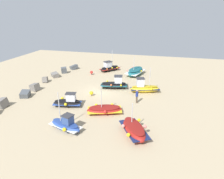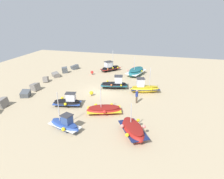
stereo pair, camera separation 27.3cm
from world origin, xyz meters
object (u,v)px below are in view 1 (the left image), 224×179
fishing_boat_1 (114,84)px  fishing_boat_5 (110,68)px  fishing_boat_0 (105,110)px  fishing_boat_3 (66,125)px  mooring_buoy_1 (91,93)px  fishing_boat_4 (135,72)px  mooring_buoy_0 (91,72)px  person_walking (137,95)px  fishing_boat_2 (144,88)px  fishing_boat_7 (68,102)px  fishing_boat_6 (134,129)px

fishing_boat_1 → fishing_boat_5: bearing=98.0°
fishing_boat_0 → fishing_boat_3: 4.96m
fishing_boat_3 → mooring_buoy_1: bearing=111.2°
fishing_boat_5 → mooring_buoy_1: fishing_boat_5 is taller
fishing_boat_3 → fishing_boat_4: bearing=96.9°
fishing_boat_4 → mooring_buoy_0: bearing=118.7°
person_walking → fishing_boat_1: bearing=93.7°
fishing_boat_1 → fishing_boat_5: size_ratio=1.06×
fishing_boat_0 → fishing_boat_4: 15.24m
fishing_boat_5 → fishing_boat_1: bearing=59.9°
fishing_boat_4 → fishing_boat_5: size_ratio=1.31×
fishing_boat_4 → fishing_boat_5: 5.22m
fishing_boat_0 → fishing_boat_2: fishing_boat_2 is taller
fishing_boat_5 → fishing_boat_7: fishing_boat_5 is taller
fishing_boat_7 → mooring_buoy_0: (12.76, 1.77, -0.08)m
fishing_boat_0 → fishing_boat_1: 7.87m
fishing_boat_4 → fishing_boat_7: bearing=173.2°
fishing_boat_3 → fishing_boat_5: fishing_boat_5 is taller
fishing_boat_0 → fishing_boat_1: (7.82, 0.87, 0.20)m
fishing_boat_7 → fishing_boat_2: bearing=28.0°
fishing_boat_0 → fishing_boat_7: size_ratio=1.18×
mooring_buoy_0 → mooring_buoy_1: 9.63m
fishing_boat_0 → fishing_boat_2: bearing=45.2°
fishing_boat_6 → fishing_boat_7: fishing_boat_6 is taller
fishing_boat_1 → fishing_boat_7: size_ratio=1.18×
fishing_boat_4 → fishing_boat_5: (1.29, 5.06, 0.01)m
fishing_boat_1 → mooring_buoy_1: size_ratio=6.11×
fishing_boat_1 → fishing_boat_6: 12.16m
fishing_boat_0 → fishing_boat_1: bearing=76.6°
fishing_boat_5 → mooring_buoy_1: size_ratio=5.76×
fishing_boat_4 → mooring_buoy_0: (-1.91, 7.45, -0.16)m
fishing_boat_0 → fishing_boat_5: fishing_boat_5 is taller
fishing_boat_1 → fishing_boat_4: bearing=63.6°
fishing_boat_2 → person_walking: 3.83m
mooring_buoy_0 → fishing_boat_0: bearing=-154.2°
mooring_buoy_1 → fishing_boat_5: bearing=4.3°
fishing_boat_1 → fishing_boat_3: 12.19m
fishing_boat_2 → fishing_boat_7: (-6.86, 8.13, -0.10)m
person_walking → mooring_buoy_1: person_walking is taller
fishing_boat_1 → fishing_boat_7: bearing=-129.7°
mooring_buoy_1 → fishing_boat_2: bearing=-64.5°
fishing_boat_2 → fishing_boat_6: 10.81m
fishing_boat_7 → mooring_buoy_1: (3.72, -1.55, -0.12)m
fishing_boat_2 → person_walking: size_ratio=2.53×
fishing_boat_2 → fishing_boat_7: bearing=22.4°
fishing_boat_2 → fishing_boat_4: fishing_boat_2 is taller
fishing_boat_2 → fishing_boat_1: bearing=-23.2°
fishing_boat_1 → fishing_boat_5: (8.68, 3.18, 0.01)m
fishing_boat_0 → fishing_boat_6: fishing_boat_0 is taller
fishing_boat_2 → fishing_boat_4: (7.80, 2.45, -0.02)m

